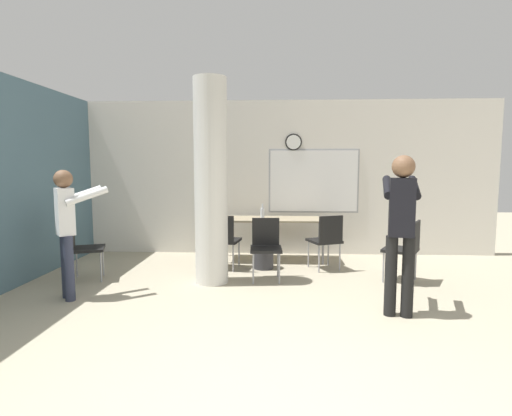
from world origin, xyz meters
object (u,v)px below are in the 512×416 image
at_px(chair_mid_room, 406,246).
at_px(person_playing_side, 401,223).
at_px(person_watching_back, 68,224).
at_px(chair_table_right, 326,238).
at_px(folding_table, 270,221).
at_px(chair_table_front, 266,244).
at_px(bottle_on_table, 262,213).
at_px(chair_by_left_wall, 82,245).
at_px(chair_table_left, 224,238).

height_order(chair_mid_room, person_playing_side, person_playing_side).
relative_size(chair_mid_room, person_watching_back, 0.55).
xyz_separation_m(chair_table_right, person_playing_side, (0.55, -1.88, 0.51)).
height_order(folding_table, chair_table_right, chair_table_right).
height_order(folding_table, chair_table_front, chair_table_front).
distance_m(chair_mid_room, chair_table_right, 1.19).
relative_size(bottle_on_table, chair_table_front, 0.29).
bearing_deg(chair_by_left_wall, person_watching_back, -73.81).
xyz_separation_m(bottle_on_table, chair_table_right, (1.02, -0.60, -0.31)).
bearing_deg(chair_table_left, person_playing_side, -40.27).
relative_size(folding_table, bottle_on_table, 7.45).
height_order(chair_table_left, person_playing_side, person_playing_side).
xyz_separation_m(chair_table_front, chair_table_right, (0.93, 0.54, 0.00)).
height_order(chair_table_front, chair_mid_room, same).
bearing_deg(chair_table_front, bottle_on_table, 94.42).
distance_m(folding_table, chair_table_front, 1.19).
bearing_deg(chair_table_left, folding_table, 44.36).
relative_size(chair_by_left_wall, chair_table_right, 1.00).
relative_size(folding_table, chair_table_front, 2.16).
distance_m(chair_mid_room, person_watching_back, 4.43).
bearing_deg(chair_mid_room, folding_table, 147.07).
xyz_separation_m(chair_mid_room, chair_table_right, (-1.02, 0.60, 0.00)).
bearing_deg(person_watching_back, bottle_on_table, 42.91).
relative_size(folding_table, chair_table_left, 2.16).
height_order(chair_by_left_wall, chair_table_right, same).
relative_size(chair_table_right, person_playing_side, 0.50).
relative_size(bottle_on_table, chair_table_right, 0.29).
relative_size(bottle_on_table, person_playing_side, 0.15).
relative_size(chair_mid_room, person_playing_side, 0.50).
bearing_deg(person_playing_side, chair_table_right, 106.24).
distance_m(bottle_on_table, person_playing_side, 2.93).
bearing_deg(folding_table, person_playing_side, -60.22).
relative_size(chair_table_front, chair_table_left, 1.00).
bearing_deg(chair_mid_room, person_watching_back, -168.01).
distance_m(chair_by_left_wall, chair_mid_room, 4.55).
distance_m(chair_table_left, person_playing_side, 2.86).
xyz_separation_m(chair_table_front, chair_table_left, (-0.67, 0.48, 0.00)).
xyz_separation_m(folding_table, bottle_on_table, (-0.13, -0.04, 0.14)).
bearing_deg(chair_table_front, person_watching_back, -157.53).
height_order(chair_by_left_wall, person_watching_back, person_watching_back).
distance_m(folding_table, bottle_on_table, 0.19).
bearing_deg(chair_table_right, chair_by_left_wall, -168.21).
bearing_deg(chair_mid_room, bottle_on_table, 149.47).
distance_m(chair_by_left_wall, chair_table_left, 2.04).
relative_size(chair_table_front, chair_table_right, 1.00).
bearing_deg(chair_table_front, folding_table, 88.14).
bearing_deg(chair_by_left_wall, bottle_on_table, 28.01).
height_order(chair_by_left_wall, chair_table_left, same).
height_order(folding_table, chair_by_left_wall, chair_by_left_wall).
relative_size(chair_mid_room, chair_table_right, 1.00).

